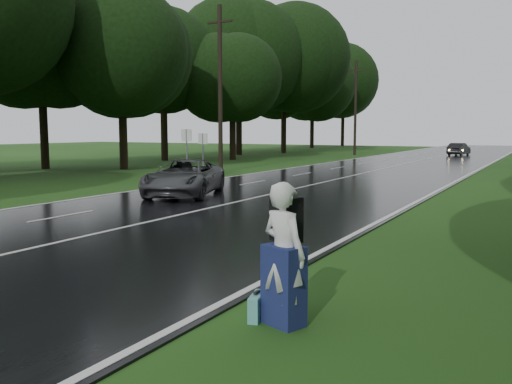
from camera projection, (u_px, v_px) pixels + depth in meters
ground at (82, 238)px, 13.28m from camera, size 160.00×160.00×0.00m
road at (350, 177)px, 30.65m from camera, size 12.00×140.00×0.04m
lane_center at (350, 176)px, 30.64m from camera, size 0.12×140.00×0.01m
grey_car at (184, 177)px, 21.63m from camera, size 4.09×5.74×1.45m
far_car at (459, 149)px, 55.27m from camera, size 1.86×4.06×1.29m
hitchhiker at (284, 259)px, 7.33m from camera, size 0.85×0.81×1.99m
suitcase at (257, 307)px, 7.62m from camera, size 0.28×0.53×0.36m
utility_pole_mid at (221, 172)px, 34.33m from camera, size 1.80×0.28×10.40m
utility_pole_far at (354, 155)px, 57.24m from camera, size 1.80×0.28×9.90m
road_sign_a at (187, 179)px, 29.03m from camera, size 0.65×0.10×2.72m
road_sign_b at (203, 177)px, 30.37m from camera, size 0.60×0.10×2.49m
tree_left_d at (124, 169)px, 36.68m from camera, size 8.74×8.74×13.65m
tree_left_e at (233, 160)px, 48.07m from camera, size 8.19×8.19×12.80m
tree_left_f at (284, 153)px, 62.06m from camera, size 11.76×11.76×18.37m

